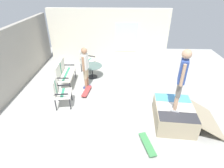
# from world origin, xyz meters

# --- Properties ---
(ground_plane) EXTENTS (12.00, 12.00, 0.10)m
(ground_plane) POSITION_xyz_m (0.00, 0.00, -0.05)
(ground_plane) COLOR #A8A8A3
(house_facade) EXTENTS (0.23, 6.00, 2.70)m
(house_facade) POSITION_xyz_m (3.80, 0.49, 1.35)
(house_facade) COLOR silver
(house_facade) RESTS_ON ground_plane
(skate_ramp) EXTENTS (1.50, 1.98, 0.59)m
(skate_ramp) POSITION_xyz_m (-0.97, -1.77, 0.30)
(skate_ramp) COLOR tan
(skate_ramp) RESTS_ON ground_plane
(patio_bench) EXTENTS (1.28, 0.61, 1.02)m
(patio_bench) POSITION_xyz_m (1.17, 2.20, 0.62)
(patio_bench) COLOR black
(patio_bench) RESTS_ON ground_plane
(patio_chair_near_house) EXTENTS (0.77, 0.73, 1.02)m
(patio_chair_near_house) POSITION_xyz_m (2.63, 1.53, 0.61)
(patio_chair_near_house) COLOR black
(patio_chair_near_house) RESTS_ON ground_plane
(patio_chair_by_wall) EXTENTS (0.70, 0.64, 1.02)m
(patio_chair_by_wall) POSITION_xyz_m (-0.25, 1.95, 0.61)
(patio_chair_by_wall) COLOR black
(patio_chair_by_wall) RESTS_ON ground_plane
(patio_table) EXTENTS (0.90, 0.90, 0.57)m
(patio_table) POSITION_xyz_m (1.91, 1.13, 0.40)
(patio_table) COLOR black
(patio_table) RESTS_ON ground_plane
(person_watching) EXTENTS (0.47, 0.29, 1.69)m
(person_watching) POSITION_xyz_m (1.00, 1.24, 0.99)
(person_watching) COLOR navy
(person_watching) RESTS_ON ground_plane
(person_skater) EXTENTS (0.46, 0.31, 1.79)m
(person_skater) POSITION_xyz_m (-1.08, -1.68, 1.66)
(person_skater) COLOR silver
(person_skater) RESTS_ON skate_ramp
(skateboard_by_bench) EXTENTS (0.82, 0.31, 0.10)m
(skateboard_by_bench) POSITION_xyz_m (0.58, 1.18, 0.08)
(skateboard_by_bench) COLOR #B23838
(skateboard_by_bench) RESTS_ON ground_plane
(skateboard_spare) EXTENTS (0.82, 0.40, 0.10)m
(skateboard_spare) POSITION_xyz_m (-1.94, -0.84, 0.08)
(skateboard_spare) COLOR #3F8C4C
(skateboard_spare) RESTS_ON ground_plane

